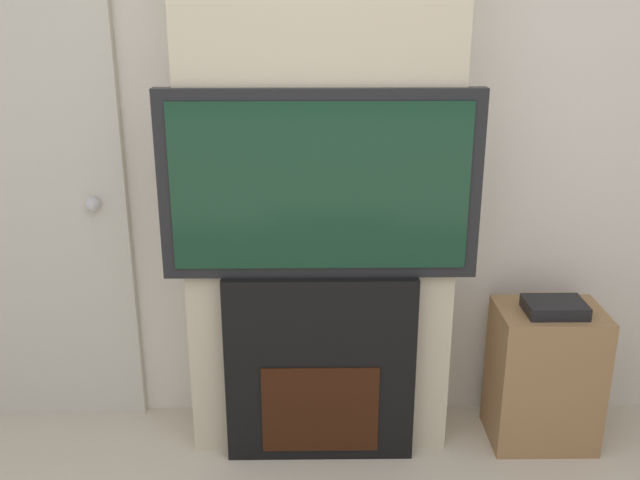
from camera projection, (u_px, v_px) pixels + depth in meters
name	position (u px, v px, depth m)	size (l,w,h in m)	color
wall_back	(319.00, 103.00, 2.78)	(6.00, 0.06, 2.70)	silver
chimney_breast	(319.00, 110.00, 2.61)	(1.01, 0.31, 2.70)	beige
fireplace	(320.00, 367.00, 2.77)	(0.73, 0.15, 0.76)	black
television	(320.00, 186.00, 2.54)	(1.15, 0.07, 0.69)	black
media_stand	(544.00, 374.00, 2.88)	(0.41, 0.30, 0.63)	#997047
entry_door	(20.00, 192.00, 2.83)	(0.84, 0.09, 2.02)	beige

